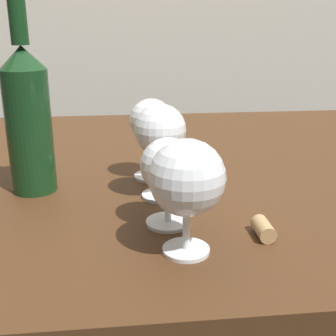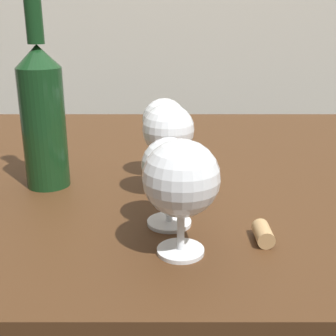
% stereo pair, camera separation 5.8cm
% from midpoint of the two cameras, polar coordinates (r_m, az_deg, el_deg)
% --- Properties ---
extents(dining_table, '(1.33, 0.92, 0.73)m').
position_cam_midpoint_polar(dining_table, '(0.88, 7.98, -4.91)').
color(dining_table, '#472B16').
rests_on(dining_table, ground_plane).
extents(wine_glass_empty, '(0.09, 0.09, 0.14)m').
position_cam_midpoint_polar(wine_glass_empty, '(0.50, 4.85, -1.63)').
color(wine_glass_empty, white).
rests_on(wine_glass_empty, dining_table).
extents(wine_glass_amber, '(0.07, 0.07, 0.12)m').
position_cam_midpoint_polar(wine_glass_amber, '(0.58, 2.86, -0.11)').
color(wine_glass_amber, white).
rests_on(wine_glass_amber, dining_table).
extents(wine_glass_white, '(0.08, 0.08, 0.15)m').
position_cam_midpoint_polar(wine_glass_white, '(0.66, 2.37, 4.73)').
color(wine_glass_white, white).
rests_on(wine_glass_white, dining_table).
extents(wine_glass_cabernet, '(0.07, 0.07, 0.14)m').
position_cam_midpoint_polar(wine_glass_cabernet, '(0.75, 1.55, 5.82)').
color(wine_glass_cabernet, white).
rests_on(wine_glass_cabernet, dining_table).
extents(wine_bottle, '(0.07, 0.07, 0.31)m').
position_cam_midpoint_polar(wine_bottle, '(0.73, -13.81, 6.84)').
color(wine_bottle, '#143819').
rests_on(wine_bottle, dining_table).
extents(cork, '(0.02, 0.04, 0.02)m').
position_cam_midpoint_polar(cork, '(0.58, 14.82, -8.21)').
color(cork, tan).
rests_on(cork, dining_table).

